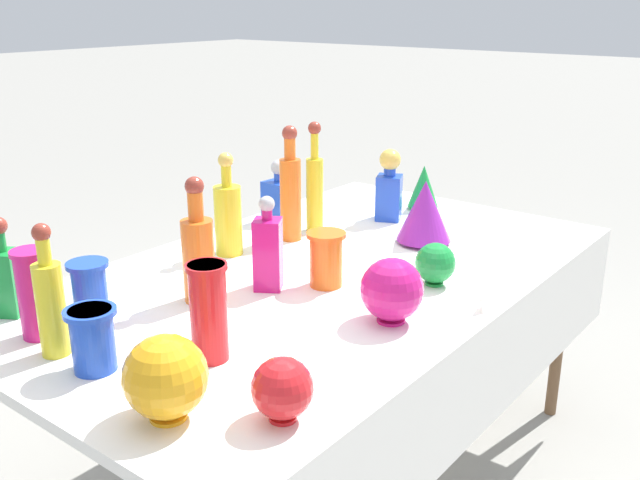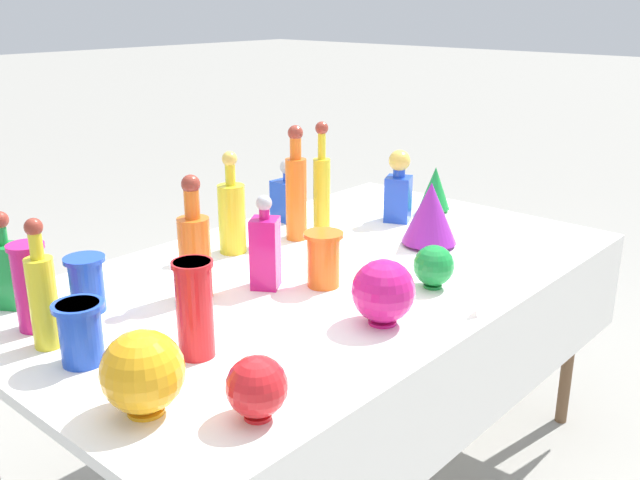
{
  "view_description": "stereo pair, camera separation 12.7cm",
  "coord_description": "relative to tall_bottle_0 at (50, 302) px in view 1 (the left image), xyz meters",
  "views": [
    {
      "loc": [
        -1.61,
        -1.27,
        1.55
      ],
      "look_at": [
        0.0,
        0.0,
        0.86
      ],
      "focal_mm": 40.0,
      "sensor_mm": 36.0,
      "label": 1
    },
    {
      "loc": [
        -1.53,
        -1.36,
        1.55
      ],
      "look_at": [
        0.0,
        0.0,
        0.86
      ],
      "focal_mm": 40.0,
      "sensor_mm": 36.0,
      "label": 2
    }
  ],
  "objects": [
    {
      "name": "tall_bottle_1",
      "position": [
        1.12,
        0.11,
        0.03
      ],
      "size": [
        0.06,
        0.06,
        0.39
      ],
      "color": "yellow",
      "rests_on": "display_table"
    },
    {
      "name": "slender_vase_1",
      "position": [
        0.73,
        -0.24,
        -0.04
      ],
      "size": [
        0.11,
        0.11,
        0.16
      ],
      "color": "orange",
      "rests_on": "display_table"
    },
    {
      "name": "ground_plane",
      "position": [
        0.81,
        -0.16,
        -0.89
      ],
      "size": [
        40.0,
        40.0,
        0.0
      ],
      "primitive_type": "plane",
      "color": "gray"
    },
    {
      "name": "slender_vase_3",
      "position": [
        0.18,
        0.11,
        -0.05
      ],
      "size": [
        0.11,
        0.11,
        0.15
      ],
      "color": "blue",
      "rests_on": "display_table"
    },
    {
      "name": "round_bowl_3",
      "position": [
        0.64,
        -0.52,
        -0.04
      ],
      "size": [
        0.16,
        0.16,
        0.17
      ],
      "color": "#C61972",
      "rests_on": "display_table"
    },
    {
      "name": "round_bowl_0",
      "position": [
        0.93,
        -0.49,
        -0.07
      ],
      "size": [
        0.12,
        0.12,
        0.13
      ],
      "color": "#198C38",
      "rests_on": "display_table"
    },
    {
      "name": "round_bowl_1",
      "position": [
        0.12,
        -0.6,
        -0.06
      ],
      "size": [
        0.13,
        0.13,
        0.13
      ],
      "color": "red",
      "rests_on": "display_table"
    },
    {
      "name": "tall_bottle_2",
      "position": [
        0.99,
        0.11,
        0.04
      ],
      "size": [
        0.07,
        0.07,
        0.4
      ],
      "color": "orange",
      "rests_on": "display_table"
    },
    {
      "name": "square_decanter_2",
      "position": [
        0.05,
        0.3,
        -0.03
      ],
      "size": [
        0.11,
        0.11,
        0.27
      ],
      "color": "#198C38",
      "rests_on": "display_table"
    },
    {
      "name": "tall_bottle_0",
      "position": [
        0.0,
        0.0,
        0.0
      ],
      "size": [
        0.07,
        0.07,
        0.32
      ],
      "color": "yellow",
      "rests_on": "display_table"
    },
    {
      "name": "tall_bottle_3",
      "position": [
        0.75,
        0.18,
        -0.0
      ],
      "size": [
        0.09,
        0.09,
        0.34
      ],
      "color": "yellow",
      "rests_on": "display_table"
    },
    {
      "name": "square_decanter_0",
      "position": [
        1.4,
        -0.03,
        -0.01
      ],
      "size": [
        0.12,
        0.12,
        0.27
      ],
      "color": "blue",
      "rests_on": "display_table"
    },
    {
      "name": "price_tag_left",
      "position": [
        0.86,
        -0.68,
        -0.11
      ],
      "size": [
        0.06,
        0.03,
        0.04
      ],
      "primitive_type": "cube",
      "rotation": [
        -0.21,
        0.0,
        0.21
      ],
      "color": "white",
      "rests_on": "display_table"
    },
    {
      "name": "square_decanter_3",
      "position": [
        1.13,
        0.29,
        -0.04
      ],
      "size": [
        0.1,
        0.1,
        0.23
      ],
      "color": "blue",
      "rests_on": "display_table"
    },
    {
      "name": "display_table",
      "position": [
        0.81,
        -0.19,
        -0.19
      ],
      "size": [
        1.96,
        1.14,
        0.76
      ],
      "color": "white",
      "rests_on": "ground"
    },
    {
      "name": "slender_vase_0",
      "position": [
        0.03,
        0.12,
        -0.01
      ],
      "size": [
        0.09,
        0.09,
        0.23
      ],
      "color": "#C61972",
      "rests_on": "display_table"
    },
    {
      "name": "square_decanter_1",
      "position": [
        0.61,
        -0.12,
        -0.02
      ],
      "size": [
        0.11,
        0.11,
        0.28
      ],
      "color": "#C61972",
      "rests_on": "display_table"
    },
    {
      "name": "cardboard_box_behind_left",
      "position": [
        1.13,
        1.12,
        -0.77
      ],
      "size": [
        0.59,
        0.45,
        0.33
      ],
      "color": "tan",
      "rests_on": "ground"
    },
    {
      "name": "round_bowl_2",
      "position": [
        -0.02,
        -0.42,
        -0.04
      ],
      "size": [
        0.17,
        0.17,
        0.18
      ],
      "color": "orange",
      "rests_on": "display_table"
    },
    {
      "name": "slender_vase_2",
      "position": [
        0.01,
        -0.14,
        -0.05
      ],
      "size": [
        0.12,
        0.12,
        0.15
      ],
      "color": "blue",
      "rests_on": "display_table"
    },
    {
      "name": "tall_bottle_4",
      "position": [
        0.43,
        -0.03,
        0.01
      ],
      "size": [
        0.09,
        0.09,
        0.35
      ],
      "color": "orange",
      "rests_on": "display_table"
    },
    {
      "name": "fluted_vase_0",
      "position": [
        1.24,
        -0.27,
        -0.02
      ],
      "size": [
        0.19,
        0.19,
        0.22
      ],
      "color": "purple",
      "rests_on": "display_table"
    },
    {
      "name": "slender_vase_4",
      "position": [
        0.21,
        -0.3,
        -0.01
      ],
      "size": [
        0.1,
        0.1,
        0.23
      ],
      "color": "red",
      "rests_on": "display_table"
    },
    {
      "name": "fluted_vase_1",
      "position": [
        1.6,
        -0.06,
        -0.04
      ],
      "size": [
        0.12,
        0.12,
        0.18
      ],
      "color": "#198C38",
      "rests_on": "display_table"
    }
  ]
}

